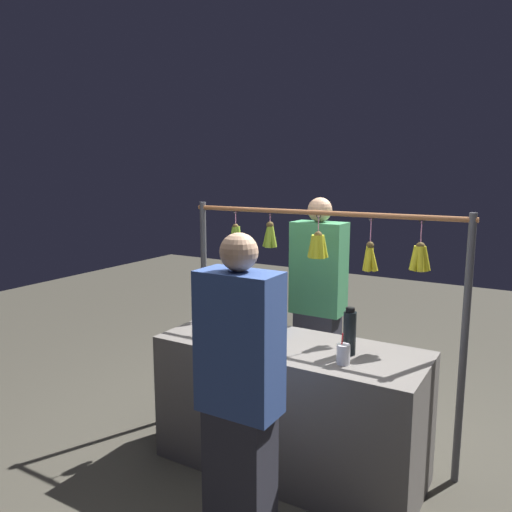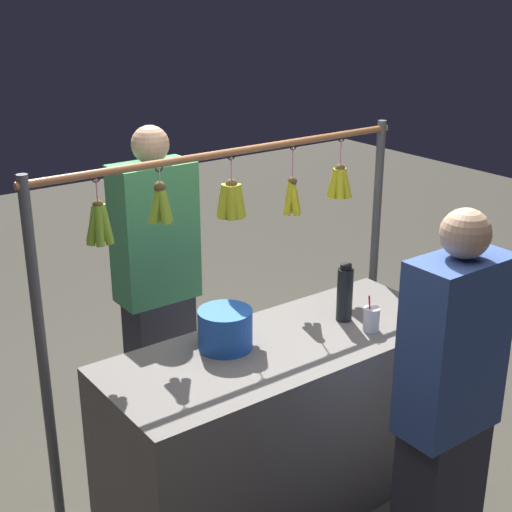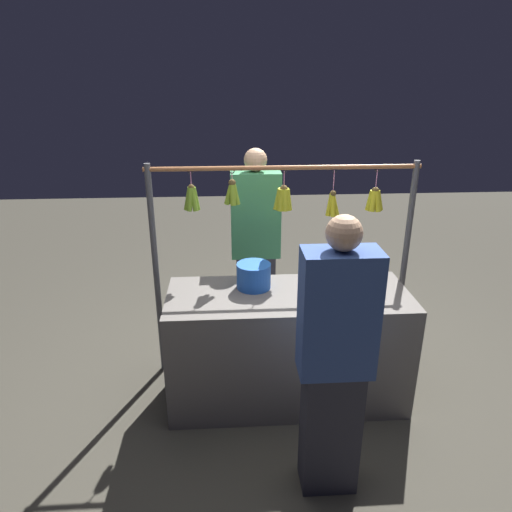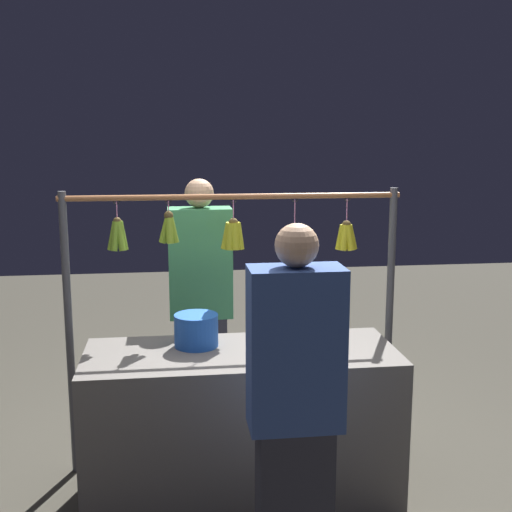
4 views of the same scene
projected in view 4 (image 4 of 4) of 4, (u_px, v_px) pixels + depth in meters
ground_plane at (242, 495)px, 3.54m from camera, size 12.00×12.00×0.00m
market_counter at (242, 424)px, 3.47m from camera, size 1.63×0.65×0.82m
display_rack at (235, 270)px, 3.71m from camera, size 1.92×0.14×1.63m
water_bottle at (310, 323)px, 3.43m from camera, size 0.07×0.07×0.28m
blue_bucket at (196, 330)px, 3.46m from camera, size 0.23×0.23×0.17m
drink_cup at (321, 346)px, 3.30m from camera, size 0.07×0.07×0.17m
vendor_person at (201, 311)px, 4.16m from camera, size 0.40×0.21×1.66m
customer_person at (295, 419)px, 2.65m from camera, size 0.38×0.21×1.59m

